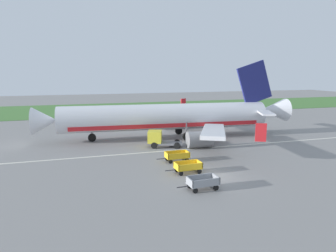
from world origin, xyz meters
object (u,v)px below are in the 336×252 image
(airplane, at_px, (173,117))
(service_truck_beside_carts, at_px, (159,139))
(baggage_cart_second_in_row, at_px, (188,167))
(baggage_cart_nearest, at_px, (203,182))
(baggage_cart_third_in_row, at_px, (177,156))

(airplane, bearing_deg, service_truck_beside_carts, -125.71)
(baggage_cart_second_in_row, height_order, service_truck_beside_carts, service_truck_beside_carts)
(airplane, relative_size, baggage_cart_second_in_row, 10.55)
(baggage_cart_nearest, relative_size, baggage_cart_third_in_row, 1.01)
(baggage_cart_nearest, height_order, baggage_cart_third_in_row, same)
(airplane, xyz_separation_m, baggage_cart_nearest, (-3.79, -19.75, -2.45))
(baggage_cart_second_in_row, bearing_deg, airplane, 77.34)
(baggage_cart_second_in_row, distance_m, baggage_cart_third_in_row, 3.90)
(airplane, xyz_separation_m, baggage_cart_second_in_row, (-3.48, -15.51, -2.45))
(baggage_cart_nearest, bearing_deg, baggage_cart_second_in_row, 85.87)
(airplane, distance_m, baggage_cart_third_in_row, 12.31)
(baggage_cart_nearest, height_order, baggage_cart_second_in_row, same)
(baggage_cart_nearest, relative_size, baggage_cart_second_in_row, 1.00)
(baggage_cart_second_in_row, bearing_deg, service_truck_beside_carts, 89.91)
(baggage_cart_nearest, distance_m, baggage_cart_second_in_row, 4.25)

